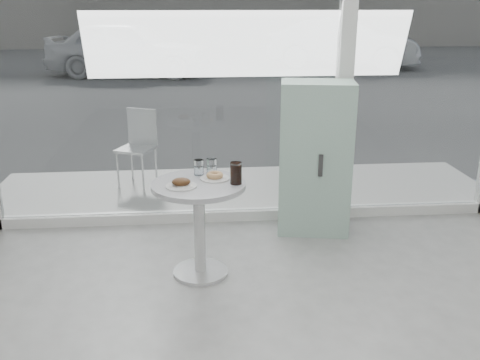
{
  "coord_description": "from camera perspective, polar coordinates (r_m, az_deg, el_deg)",
  "views": [
    {
      "loc": [
        -0.52,
        -1.95,
        2.07
      ],
      "look_at": [
        -0.2,
        1.7,
        0.85
      ],
      "focal_mm": 40.0,
      "sensor_mm": 36.0,
      "label": 1
    }
  ],
  "objects": [
    {
      "name": "storefront",
      "position": [
        5.0,
        1.87,
        14.3
      ],
      "size": [
        5.0,
        0.14,
        3.0
      ],
      "color": "white",
      "rests_on": "ground"
    },
    {
      "name": "plate_donut",
      "position": [
        4.13,
        -2.71,
        0.37
      ],
      "size": [
        0.23,
        0.23,
        0.05
      ],
      "color": "silver",
      "rests_on": "main_table"
    },
    {
      "name": "patio_chair",
      "position": [
        6.26,
        -10.76,
        3.98
      ],
      "size": [
        0.49,
        0.49,
        0.87
      ],
      "rotation": [
        0.0,
        0.0,
        -0.41
      ],
      "color": "silver",
      "rests_on": "patio_deck"
    },
    {
      "name": "main_table",
      "position": [
        4.14,
        -4.39,
        -3.17
      ],
      "size": [
        0.72,
        0.72,
        0.77
      ],
      "color": "silver",
      "rests_on": "ground"
    },
    {
      "name": "street",
      "position": [
        18.08,
        -3.46,
        11.85
      ],
      "size": [
        40.0,
        24.0,
        0.0
      ],
      "primitive_type": "cube",
      "color": "#363636",
      "rests_on": "ground"
    },
    {
      "name": "mint_cabinet",
      "position": [
        4.97,
        8.0,
        2.3
      ],
      "size": [
        0.71,
        0.54,
        1.41
      ],
      "rotation": [
        0.0,
        0.0,
        -0.17
      ],
      "color": "#8BB29E",
      "rests_on": "ground"
    },
    {
      "name": "room_shell",
      "position": [
        1.49,
        15.88,
        11.32
      ],
      "size": [
        6.0,
        6.0,
        6.0
      ],
      "color": "white",
      "rests_on": "ground"
    },
    {
      "name": "plate_fritter",
      "position": [
        3.98,
        -6.24,
        -0.36
      ],
      "size": [
        0.23,
        0.23,
        0.07
      ],
      "color": "silver",
      "rests_on": "main_table"
    },
    {
      "name": "car_white",
      "position": [
        16.29,
        -11.77,
        13.6
      ],
      "size": [
        4.9,
        2.62,
        1.59
      ],
      "primitive_type": "imported",
      "rotation": [
        0.0,
        0.0,
        1.4
      ],
      "color": "silver",
      "rests_on": "street"
    },
    {
      "name": "car_silver",
      "position": [
        18.39,
        10.96,
        14.17
      ],
      "size": [
        5.11,
        3.12,
        1.59
      ],
      "primitive_type": "imported",
      "rotation": [
        0.0,
        0.0,
        1.25
      ],
      "color": "#97999E",
      "rests_on": "street"
    },
    {
      "name": "water_tumbler_b",
      "position": [
        4.23,
        -3.03,
        1.33
      ],
      "size": [
        0.08,
        0.08,
        0.13
      ],
      "color": "white",
      "rests_on": "main_table"
    },
    {
      "name": "patio_deck",
      "position": [
        6.13,
        0.12,
        -1.07
      ],
      "size": [
        5.6,
        1.6,
        0.05
      ],
      "primitive_type": "cube",
      "color": "beige",
      "rests_on": "ground"
    },
    {
      "name": "water_tumbler_a",
      "position": [
        4.23,
        -4.42,
        1.25
      ],
      "size": [
        0.08,
        0.08,
        0.12
      ],
      "color": "white",
      "rests_on": "main_table"
    },
    {
      "name": "cola_glass",
      "position": [
        4.0,
        -0.43,
        0.69
      ],
      "size": [
        0.09,
        0.09,
        0.17
      ],
      "color": "white",
      "rests_on": "main_table"
    }
  ]
}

